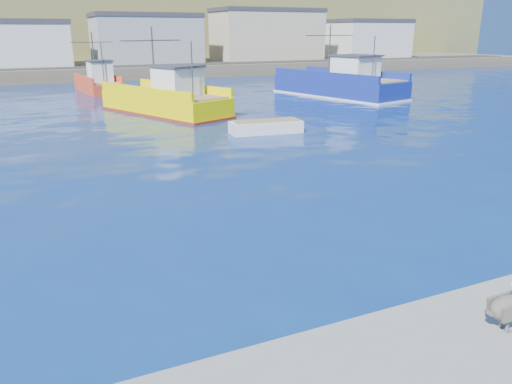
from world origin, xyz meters
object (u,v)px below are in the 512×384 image
Objects in this scene: trawler_blue at (341,84)px; skiff_mid at (266,128)px; pelican at (510,302)px; boat_orange at (99,82)px; trawler_yellow_b at (167,100)px.

skiff_mid is at bearing -137.15° from trawler_blue.
boat_orange is at bearing 91.13° from pelican.
trawler_yellow_b is 1.45× the size of boat_orange.
trawler_blue reaches higher than skiff_mid.
boat_orange reaches higher than skiff_mid.
trawler_yellow_b is at bearing -80.76° from boat_orange.
trawler_blue reaches higher than trawler_yellow_b.
trawler_yellow_b is 32.79m from pelican.
trawler_yellow_b is 17.29m from boat_orange.
boat_orange is at bearing 103.40° from skiff_mid.
trawler_blue is at bearing 60.77° from pelican.
pelican is (-20.33, -36.34, -0.07)m from trawler_blue.
skiff_mid is (3.71, -10.16, -0.75)m from trawler_yellow_b.
pelican is at bearing -88.87° from boat_orange.
skiff_mid is 3.28× the size of pelican.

